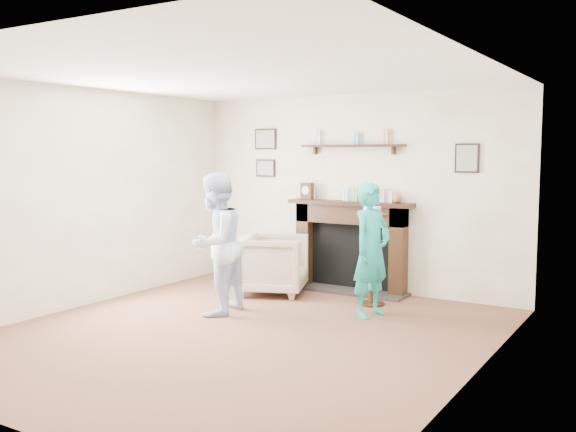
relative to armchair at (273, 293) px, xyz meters
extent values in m
plane|color=brown|center=(0.72, -1.70, 0.00)|extent=(5.00, 5.00, 0.00)
cube|color=beige|center=(0.72, 0.80, 1.25)|extent=(4.50, 0.04, 2.50)
cube|color=beige|center=(-1.53, -1.70, 1.25)|extent=(0.04, 5.00, 2.50)
cube|color=beige|center=(2.97, -1.70, 1.25)|extent=(0.04, 5.00, 2.50)
cube|color=white|center=(0.72, -1.70, 2.50)|extent=(4.50, 5.00, 0.04)
cube|color=black|center=(0.06, 0.70, 0.55)|extent=(0.18, 0.20, 1.10)
cube|color=black|center=(1.38, 0.70, 0.55)|extent=(0.18, 0.20, 1.10)
cube|color=black|center=(0.72, 0.70, 0.98)|extent=(1.50, 0.20, 0.24)
cube|color=black|center=(0.72, 0.77, 0.43)|extent=(1.14, 0.06, 0.86)
cube|color=#2F2C2A|center=(0.72, 0.58, 0.01)|extent=(1.60, 0.44, 0.03)
cube|color=black|center=(0.72, 0.67, 1.12)|extent=(1.68, 0.26, 0.05)
cube|color=black|center=(0.72, 0.73, 1.85)|extent=(1.40, 0.15, 0.03)
cube|color=black|center=(-0.63, 0.79, 1.95)|extent=(0.34, 0.03, 0.28)
cube|color=black|center=(-0.63, 0.79, 1.55)|extent=(0.30, 0.03, 0.24)
cube|color=black|center=(2.17, 0.79, 1.70)|extent=(0.28, 0.03, 0.34)
cube|color=black|center=(0.10, 0.67, 1.26)|extent=(0.16, 0.09, 0.22)
cylinder|color=beige|center=(0.10, 0.62, 1.27)|extent=(0.11, 0.01, 0.11)
sphere|color=#2D8839|center=(1.36, 0.67, 1.21)|extent=(0.12, 0.12, 0.12)
imported|color=tan|center=(0.00, 0.00, 0.00)|extent=(1.05, 1.04, 0.74)
imported|color=#CBDFFE|center=(0.01, -1.17, 0.00)|extent=(0.66, 0.81, 1.55)
imported|color=teal|center=(1.51, -0.38, 0.00)|extent=(0.46, 0.59, 1.45)
cylinder|color=black|center=(1.29, 0.10, 0.01)|extent=(0.31, 0.31, 0.02)
cylinder|color=black|center=(1.29, 0.10, 0.53)|extent=(0.07, 0.07, 1.01)
cylinder|color=black|center=(1.29, 0.10, 1.05)|extent=(0.38, 0.38, 0.03)
cylinder|color=silver|center=(1.29, 0.10, 1.07)|extent=(0.26, 0.26, 0.01)
cylinder|color=white|center=(1.29, 0.10, 1.11)|extent=(0.20, 0.20, 0.07)
cylinder|color=#FFECA1|center=(1.29, 0.10, 1.17)|extent=(0.01, 0.01, 0.06)
sphere|color=orange|center=(1.29, 0.10, 1.21)|extent=(0.02, 0.02, 0.02)
camera|label=1|loc=(4.31, -6.65, 1.77)|focal=40.00mm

